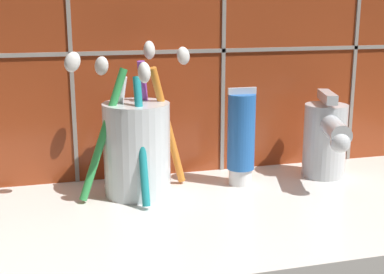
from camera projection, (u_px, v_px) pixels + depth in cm
name	position (u px, v px, depth cm)	size (l,w,h in cm)	color
sink_counter	(245.00, 215.00, 59.69)	(77.37, 28.95, 2.00)	silver
tile_wall_backsplash	(208.00, 5.00, 67.97)	(87.37, 1.72, 47.69)	#933819
toothbrush_cup	(137.00, 145.00, 62.32)	(15.78, 11.33, 17.86)	silver
toothpaste_tube	(241.00, 138.00, 65.64)	(3.56, 3.39, 12.20)	white
sink_faucet	(326.00, 138.00, 68.25)	(6.46, 12.39, 11.10)	silver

